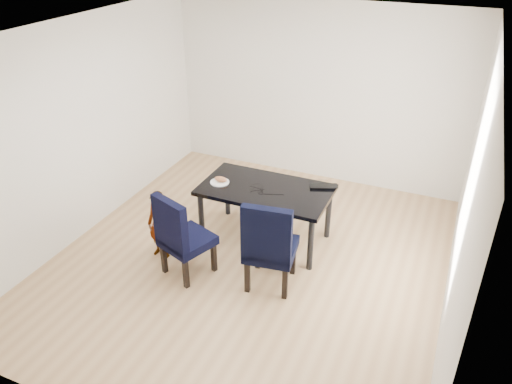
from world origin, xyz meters
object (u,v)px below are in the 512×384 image
at_px(child, 159,225).
at_px(laptop, 323,184).
at_px(chair_left, 187,234).
at_px(plate, 220,182).
at_px(chair_right, 271,242).
at_px(dining_table, 265,214).

xyz_separation_m(child, laptop, (1.67, 1.18, 0.32)).
distance_m(chair_left, laptop, 1.80).
relative_size(chair_left, plate, 4.40).
xyz_separation_m(chair_left, plate, (-0.02, 0.88, 0.23)).
xyz_separation_m(child, plate, (0.45, 0.74, 0.32)).
relative_size(chair_right, laptop, 3.28).
bearing_deg(plate, child, -121.34).
height_order(chair_left, child, chair_left).
relative_size(chair_right, child, 1.27).
bearing_deg(chair_left, laptop, 68.32).
bearing_deg(chair_right, laptop, 69.89).
distance_m(chair_left, chair_right, 0.97).
bearing_deg(child, plate, 63.74).
distance_m(child, laptop, 2.07).
height_order(dining_table, laptop, laptop).
distance_m(child, plate, 0.92).
bearing_deg(child, chair_left, -11.44).
xyz_separation_m(chair_right, child, (-1.43, -0.05, -0.12)).
distance_m(dining_table, chair_right, 0.89).
xyz_separation_m(dining_table, chair_left, (-0.56, -0.97, 0.15)).
bearing_deg(laptop, plate, -1.59).
distance_m(dining_table, plate, 0.71).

